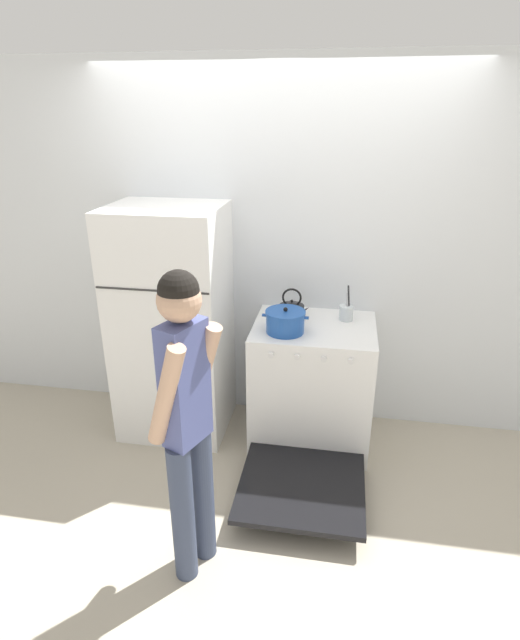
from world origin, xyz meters
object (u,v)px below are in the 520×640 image
(refrigerator, at_px, (172,324))
(utensil_jar, at_px, (346,312))
(person, at_px, (187,415))
(dutch_oven_pot, at_px, (285,321))
(stove_range, at_px, (311,387))
(tea_kettle, at_px, (292,309))

(refrigerator, relative_size, utensil_jar, 6.75)
(refrigerator, height_order, person, refrigerator)
(dutch_oven_pot, bearing_deg, stove_range, 26.69)
(refrigerator, xyz_separation_m, tea_kettle, (0.83, 0.12, 0.12))
(refrigerator, relative_size, tea_kettle, 7.55)
(refrigerator, relative_size, stove_range, 1.22)
(person, bearing_deg, refrigerator, 44.73)
(utensil_jar, bearing_deg, stove_range, -139.44)
(tea_kettle, height_order, utensil_jar, utensil_jar)
(tea_kettle, bearing_deg, utensil_jar, 1.02)
(stove_range, bearing_deg, dutch_oven_pot, -153.31)
(utensil_jar, bearing_deg, refrigerator, -173.88)
(dutch_oven_pot, distance_m, person, 1.12)
(stove_range, relative_size, dutch_oven_pot, 4.51)
(refrigerator, bearing_deg, utensil_jar, 6.12)
(tea_kettle, bearing_deg, stove_range, -44.93)
(refrigerator, distance_m, stove_range, 1.07)
(dutch_oven_pot, bearing_deg, person, -106.67)
(stove_range, distance_m, tea_kettle, 0.56)
(refrigerator, distance_m, utensil_jar, 1.21)
(dutch_oven_pot, distance_m, tea_kettle, 0.26)
(stove_range, height_order, tea_kettle, tea_kettle)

